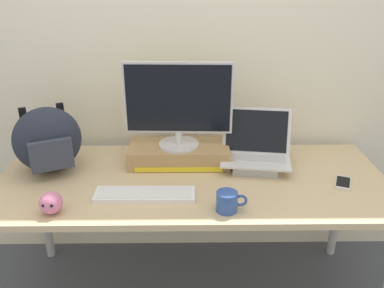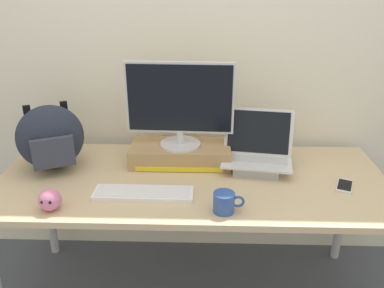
{
  "view_description": "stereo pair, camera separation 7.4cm",
  "coord_description": "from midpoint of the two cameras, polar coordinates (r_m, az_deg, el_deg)",
  "views": [
    {
      "loc": [
        -0.02,
        -1.72,
        1.66
      ],
      "look_at": [
        0.0,
        0.0,
        0.91
      ],
      "focal_mm": 37.3,
      "sensor_mm": 36.0,
      "label": 1
    },
    {
      "loc": [
        0.05,
        -1.72,
        1.66
      ],
      "look_at": [
        0.0,
        0.0,
        0.91
      ],
      "focal_mm": 37.3,
      "sensor_mm": 36.0,
      "label": 2
    }
  ],
  "objects": [
    {
      "name": "external_keyboard",
      "position": [
        1.81,
        -5.8,
        -7.02
      ],
      "size": [
        0.45,
        0.13,
        0.02
      ],
      "rotation": [
        0.0,
        0.0,
        -0.01
      ],
      "color": "white",
      "rests_on": "desk"
    },
    {
      "name": "messenger_backpack",
      "position": [
        2.09,
        -18.63,
        0.86
      ],
      "size": [
        0.39,
        0.33,
        0.33
      ],
      "rotation": [
        0.0,
        0.0,
        0.42
      ],
      "color": "#232838",
      "rests_on": "desk"
    },
    {
      "name": "back_wall",
      "position": [
        2.24,
        1.38,
        14.37
      ],
      "size": [
        7.0,
        0.1,
        2.6
      ],
      "primitive_type": "cube",
      "color": "silver",
      "rests_on": "ground"
    },
    {
      "name": "desktop_monitor",
      "position": [
        1.98,
        -0.69,
        5.71
      ],
      "size": [
        0.54,
        0.21,
        0.43
      ],
      "rotation": [
        0.0,
        0.0,
        -0.04
      ],
      "color": "silver",
      "rests_on": "toner_box_yellow"
    },
    {
      "name": "open_laptop",
      "position": [
        2.05,
        10.26,
        -1.94
      ],
      "size": [
        0.38,
        0.29,
        0.29
      ],
      "rotation": [
        0.0,
        0.0,
        -0.14
      ],
      "color": "#ADADB2",
      "rests_on": "desk"
    },
    {
      "name": "coffee_mug",
      "position": [
        1.68,
        5.95,
        -8.31
      ],
      "size": [
        0.13,
        0.09,
        0.09
      ],
      "color": "#2D4C93",
      "rests_on": "desk"
    },
    {
      "name": "desk",
      "position": [
        1.98,
        1.07,
        -6.49
      ],
      "size": [
        1.9,
        0.79,
        0.73
      ],
      "color": "tan",
      "rests_on": "ground"
    },
    {
      "name": "plush_toy",
      "position": [
        1.77,
        -18.54,
        -7.57
      ],
      "size": [
        0.1,
        0.1,
        0.1
      ],
      "color": "#CC7099",
      "rests_on": "desk"
    },
    {
      "name": "cell_phone",
      "position": [
        2.02,
        21.98,
        -5.58
      ],
      "size": [
        0.11,
        0.15,
        0.01
      ],
      "rotation": [
        0.0,
        0.0,
        -0.39
      ],
      "color": "silver",
      "rests_on": "desk"
    },
    {
      "name": "toner_box_yellow",
      "position": [
        2.08,
        -0.66,
        -1.4
      ],
      "size": [
        0.52,
        0.24,
        0.1
      ],
      "color": "#A88456",
      "rests_on": "desk"
    }
  ]
}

